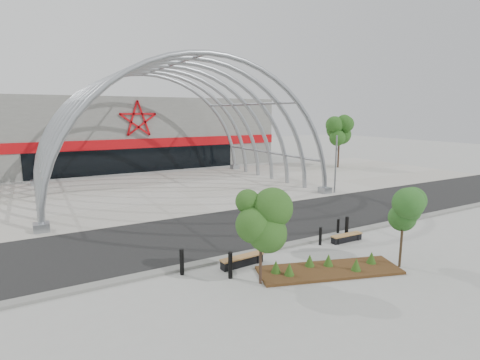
% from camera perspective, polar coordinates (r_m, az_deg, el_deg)
% --- Properties ---
extents(ground, '(140.00, 140.00, 0.00)m').
position_cam_1_polar(ground, '(18.47, 6.19, -9.91)').
color(ground, '#9E9E99').
rests_on(ground, ground).
extents(road, '(140.00, 7.00, 0.02)m').
position_cam_1_polar(road, '(21.25, 0.67, -7.10)').
color(road, black).
rests_on(road, ground).
extents(forecourt, '(60.00, 17.00, 0.04)m').
position_cam_1_polar(forecourt, '(31.89, -10.19, -1.36)').
color(forecourt, '#AAA599').
rests_on(forecourt, ground).
extents(kerb, '(60.00, 0.50, 0.12)m').
position_cam_1_polar(kerb, '(18.26, 6.65, -9.96)').
color(kerb, slate).
rests_on(kerb, ground).
extents(arena_building, '(34.00, 15.24, 8.00)m').
position_cam_1_polar(arena_building, '(48.64, -17.40, 7.00)').
color(arena_building, slate).
rests_on(arena_building, ground).
extents(vault_canopy, '(20.80, 15.80, 20.36)m').
position_cam_1_polar(vault_canopy, '(31.89, -10.19, -1.37)').
color(vault_canopy, '#959AA0').
rests_on(vault_canopy, ground).
extents(planting_bed, '(6.03, 3.46, 0.61)m').
position_cam_1_polar(planting_bed, '(15.94, 13.14, -12.92)').
color(planting_bed, '#37240E').
rests_on(planting_bed, ground).
extents(signal_pole, '(0.31, 0.64, 4.59)m').
position_cam_1_polar(signal_pole, '(30.49, 14.38, 2.48)').
color(signal_pole, gray).
rests_on(signal_pole, ground).
extents(street_tree_0, '(1.50, 1.50, 3.43)m').
position_cam_1_polar(street_tree_0, '(13.75, 3.22, -6.16)').
color(street_tree_0, black).
rests_on(street_tree_0, ground).
extents(street_tree_1, '(1.30, 1.30, 3.07)m').
position_cam_1_polar(street_tree_1, '(16.69, 23.64, -5.00)').
color(street_tree_1, black).
rests_on(street_tree_1, ground).
extents(bench_0, '(2.00, 0.57, 0.41)m').
position_cam_1_polar(bench_0, '(16.07, 0.32, -12.23)').
color(bench_0, black).
rests_on(bench_0, ground).
extents(bench_1, '(1.79, 0.44, 0.37)m').
position_cam_1_polar(bench_1, '(19.61, 15.92, -8.48)').
color(bench_1, black).
rests_on(bench_1, ground).
extents(bollard_0, '(0.17, 0.17, 1.05)m').
position_cam_1_polar(bollard_0, '(15.30, -8.86, -12.24)').
color(bollard_0, black).
rests_on(bollard_0, ground).
extents(bollard_1, '(0.17, 0.17, 1.06)m').
position_cam_1_polar(bollard_1, '(14.82, -1.49, -12.86)').
color(bollard_1, black).
rests_on(bollard_1, ground).
extents(bollard_2, '(0.14, 0.14, 0.89)m').
position_cam_1_polar(bollard_2, '(18.71, 12.15, -8.37)').
color(bollard_2, black).
rests_on(bollard_2, ground).
extents(bollard_3, '(0.18, 0.18, 1.13)m').
position_cam_1_polar(bollard_3, '(20.01, 15.95, -6.96)').
color(bollard_3, black).
rests_on(bollard_3, ground).
extents(bollard_4, '(0.14, 0.14, 0.87)m').
position_cam_1_polar(bollard_4, '(20.38, 14.72, -6.96)').
color(bollard_4, black).
rests_on(bollard_4, ground).
extents(bg_tree_1, '(2.70, 2.70, 5.91)m').
position_cam_1_polar(bg_tree_1, '(44.76, 14.93, 7.21)').
color(bg_tree_1, black).
rests_on(bg_tree_1, ground).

